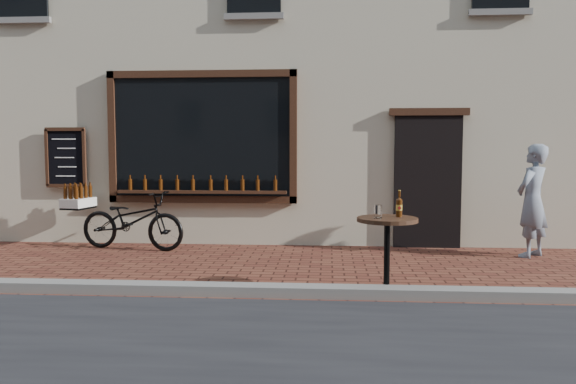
{
  "coord_description": "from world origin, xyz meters",
  "views": [
    {
      "loc": [
        0.26,
        -6.01,
        1.68
      ],
      "look_at": [
        -0.27,
        1.2,
        1.1
      ],
      "focal_mm": 35.0,
      "sensor_mm": 36.0,
      "label": 1
    }
  ],
  "objects": [
    {
      "name": "ground",
      "position": [
        0.0,
        0.0,
        0.0
      ],
      "size": [
        90.0,
        90.0,
        0.0
      ],
      "primitive_type": "plane",
      "color": "#502419",
      "rests_on": "ground"
    },
    {
      "name": "kerb",
      "position": [
        0.0,
        0.2,
        0.06
      ],
      "size": [
        90.0,
        0.25,
        0.12
      ],
      "primitive_type": "cube",
      "color": "slate",
      "rests_on": "ground"
    },
    {
      "name": "cargo_bicycle",
      "position": [
        -2.99,
        2.93,
        0.49
      ],
      "size": [
        2.18,
        0.96,
        1.03
      ],
      "rotation": [
        0.0,
        0.0,
        1.39
      ],
      "color": "black",
      "rests_on": "ground"
    },
    {
      "name": "bistro_table",
      "position": [
        0.93,
        0.35,
        0.63
      ],
      "size": [
        0.69,
        0.69,
        1.18
      ],
      "color": "black",
      "rests_on": "ground"
    },
    {
      "name": "pedestrian",
      "position": [
        3.36,
        2.76,
        0.86
      ],
      "size": [
        0.74,
        0.74,
        1.73
      ],
      "primitive_type": "imported",
      "rotation": [
        0.0,
        0.0,
        3.92
      ],
      "color": "gray",
      "rests_on": "ground"
    }
  ]
}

